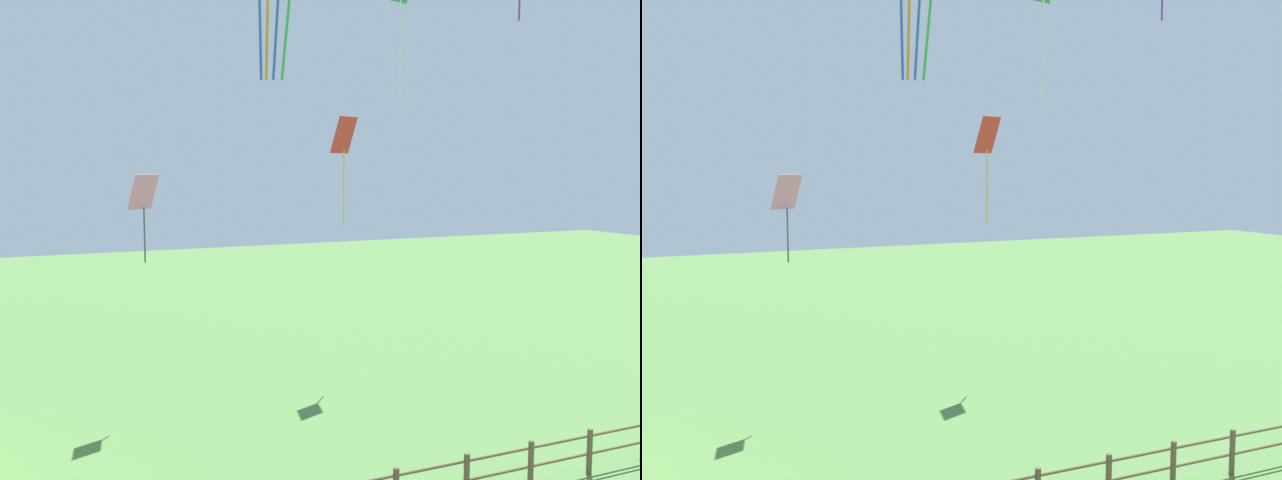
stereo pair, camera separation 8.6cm
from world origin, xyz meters
The scene contains 3 objects.
kite_red_diamond centered at (4.76, 16.49, 8.58)m, with size 1.11×0.85×3.90m.
kite_pink_diamond centered at (-2.68, 15.50, 6.78)m, with size 0.99×0.81×2.77m.
kite_green_diamond centered at (3.76, 10.88, 12.35)m, with size 0.77×0.44×3.72m.
Camera 1 is at (-6.82, -6.99, 7.77)m, focal length 40.00 mm.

